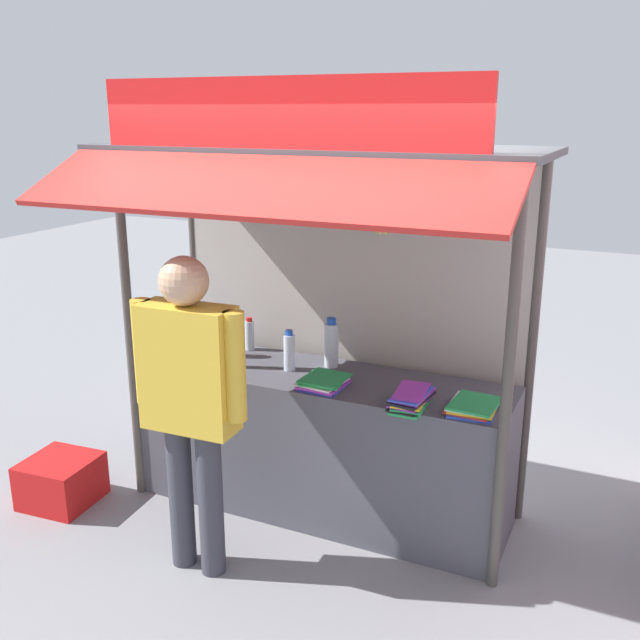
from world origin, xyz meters
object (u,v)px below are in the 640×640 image
(magazine_stack_far_right, at_px, (411,399))
(vendor_person, at_px, (190,389))
(water_bottle_mid_left, at_px, (221,336))
(magazine_stack_back_right, at_px, (324,382))
(magazine_stack_far_left, at_px, (473,406))
(water_bottle_rear_center, at_px, (203,323))
(water_bottle_back_left, at_px, (289,351))
(banana_bunch_inner_right, at_px, (383,218))
(banana_bunch_inner_left, at_px, (223,202))
(banana_bunch_leftmost, at_px, (301,207))
(water_bottle_right, at_px, (250,335))
(water_bottle_left, at_px, (331,344))
(plastic_crate, at_px, (61,481))

(magazine_stack_far_right, distance_m, vendor_person, 1.19)
(water_bottle_mid_left, distance_m, magazine_stack_back_right, 0.88)
(magazine_stack_far_left, bearing_deg, water_bottle_rear_center, 168.86)
(water_bottle_back_left, relative_size, magazine_stack_back_right, 0.88)
(banana_bunch_inner_right, bearing_deg, water_bottle_mid_left, 159.83)
(banana_bunch_inner_left, distance_m, banana_bunch_leftmost, 0.48)
(water_bottle_mid_left, height_order, magazine_stack_far_left, water_bottle_mid_left)
(water_bottle_right, xyz_separation_m, water_bottle_rear_center, (-0.38, 0.01, 0.03))
(magazine_stack_far_left, xyz_separation_m, banana_bunch_leftmost, (-0.89, -0.28, 1.05))
(water_bottle_back_left, height_order, banana_bunch_leftmost, banana_bunch_leftmost)
(water_bottle_right, distance_m, water_bottle_left, 0.64)
(banana_bunch_leftmost, bearing_deg, water_bottle_back_left, 125.41)
(water_bottle_back_left, height_order, banana_bunch_inner_right, banana_bunch_inner_right)
(magazine_stack_back_right, bearing_deg, vendor_person, -123.96)
(banana_bunch_inner_left, bearing_deg, magazine_stack_far_left, 11.38)
(water_bottle_left, bearing_deg, magazine_stack_back_right, -72.56)
(banana_bunch_inner_right, bearing_deg, banana_bunch_leftmost, -179.65)
(water_bottle_back_left, height_order, magazine_stack_far_left, water_bottle_back_left)
(water_bottle_back_left, bearing_deg, magazine_stack_far_left, -7.03)
(water_bottle_back_left, relative_size, plastic_crate, 0.60)
(water_bottle_left, xyz_separation_m, plastic_crate, (-1.56, -0.82, -0.91))
(water_bottle_right, height_order, magazine_stack_far_left, water_bottle_right)
(magazine_stack_far_right, bearing_deg, water_bottle_back_left, 164.48)
(banana_bunch_inner_right, distance_m, plastic_crate, 2.78)
(water_bottle_mid_left, height_order, banana_bunch_inner_left, banana_bunch_inner_left)
(magazine_stack_back_right, bearing_deg, plastic_crate, -164.06)
(water_bottle_back_left, distance_m, plastic_crate, 1.74)
(water_bottle_rear_center, height_order, magazine_stack_far_left, water_bottle_rear_center)
(water_bottle_left, xyz_separation_m, magazine_stack_back_right, (0.11, -0.34, -0.12))
(water_bottle_right, bearing_deg, magazine_stack_back_right, -29.25)
(banana_bunch_inner_left, distance_m, vendor_person, 1.02)
(water_bottle_right, relative_size, vendor_person, 0.13)
(magazine_stack_back_right, xyz_separation_m, banana_bunch_leftmost, (-0.01, -0.25, 1.05))
(magazine_stack_back_right, bearing_deg, magazine_stack_far_right, -6.67)
(magazine_stack_back_right, bearing_deg, banana_bunch_leftmost, -93.39)
(magazine_stack_far_left, height_order, banana_bunch_inner_left, banana_bunch_inner_left)
(magazine_stack_far_left, distance_m, banana_bunch_leftmost, 1.41)
(magazine_stack_far_right, distance_m, banana_bunch_inner_left, 1.48)
(water_bottle_right, relative_size, magazine_stack_far_left, 0.70)
(water_bottle_mid_left, xyz_separation_m, water_bottle_back_left, (0.53, -0.05, -0.02))
(water_bottle_back_left, distance_m, banana_bunch_leftmost, 1.09)
(water_bottle_left, bearing_deg, water_bottle_rear_center, 175.61)
(plastic_crate, bearing_deg, magazine_stack_back_right, 15.94)
(magazine_stack_far_left, bearing_deg, water_bottle_left, 162.25)
(water_bottle_rear_center, bearing_deg, water_bottle_left, -4.39)
(magazine_stack_far_left, bearing_deg, water_bottle_right, 166.60)
(magazine_stack_back_right, height_order, banana_bunch_inner_right, banana_bunch_inner_right)
(banana_bunch_leftmost, bearing_deg, water_bottle_mid_left, 150.43)
(magazine_stack_back_right, distance_m, banana_bunch_inner_right, 1.13)
(banana_bunch_inner_left, relative_size, plastic_crate, 0.52)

